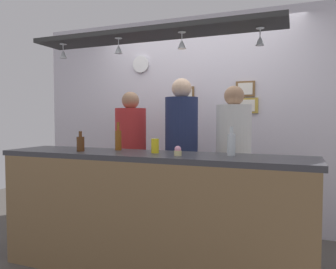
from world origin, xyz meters
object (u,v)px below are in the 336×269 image
Objects in this scene: bottle_beer_amber_tall at (118,139)px; cupcake at (178,151)px; person_right_white_patterned_shirt at (234,153)px; wall_clock at (141,64)px; person_middle_navy_shirt at (182,145)px; picture_frame_lower_pair at (245,106)px; person_left_red_shirt at (131,151)px; drink_can at (155,146)px; bottle_beer_brown_stubby at (80,143)px; picture_frame_upper_small at (245,89)px; picture_frame_crest at (187,97)px; bottle_soda_clear at (231,144)px.

cupcake is (0.66, -0.21, -0.06)m from bottle_beer_amber_tall.
person_right_white_patterned_shirt is 7.53× the size of wall_clock.
person_right_white_patterned_shirt is 1.13m from bottle_beer_amber_tall.
person_middle_navy_shirt is at bearing 107.05° from cupcake.
person_right_white_patterned_shirt reaches higher than picture_frame_lower_pair.
drink_can is at bearing -48.92° from person_left_red_shirt.
bottle_beer_brown_stubby is at bearing -140.20° from bottle_beer_amber_tall.
picture_frame_upper_small is (0.97, 1.28, 0.54)m from bottle_beer_amber_tall.
picture_frame_crest reaches higher than picture_frame_lower_pair.
wall_clock is (-0.80, 1.37, 0.94)m from drink_can.
person_middle_navy_shirt is at bearing -40.62° from wall_clock.
picture_frame_lower_pair is at bearing 51.94° from person_middle_navy_shirt.
picture_frame_upper_small is at bearing 31.36° from person_left_red_shirt.
person_middle_navy_shirt is at bearing 135.00° from bottle_soda_clear.
person_left_red_shirt reaches higher than picture_frame_lower_pair.
person_left_red_shirt is 1.29m from wall_clock.
person_left_red_shirt is 1.14m from person_right_white_patterned_shirt.
bottle_beer_brown_stubby is 2.01m from picture_frame_upper_small.
bottle_soda_clear reaches higher than cupcake.
picture_frame_crest is at bearing 0.56° from wall_clock.
picture_frame_lower_pair reaches higher than drink_can.
bottle_beer_amber_tall is (-0.96, -0.58, 0.15)m from person_right_white_patterned_shirt.
bottle_beer_amber_tall is at bearing -72.98° from person_left_red_shirt.
wall_clock reaches higher than bottle_beer_brown_stubby.
bottle_beer_brown_stubby is 2.31× the size of cupcake.
person_right_white_patterned_shirt is 0.88m from drink_can.
picture_frame_crest is at bearing 103.62° from person_middle_navy_shirt.
bottle_beer_amber_tall is 0.87× the size of picture_frame_lower_pair.
cupcake is at bearing -101.58° from picture_frame_upper_small.
wall_clock is at bearing -179.74° from picture_frame_lower_pair.
picture_frame_upper_small is (1.14, 0.70, 0.70)m from person_left_red_shirt.
drink_can is (-0.00, -0.68, 0.05)m from person_middle_navy_shirt.
picture_frame_crest is (-0.71, 0.70, 0.61)m from person_right_white_patterned_shirt.
picture_frame_lower_pair is at bearing 52.92° from bottle_beer_amber_tall.
picture_frame_crest is (-0.17, 0.70, 0.54)m from person_middle_navy_shirt.
bottle_beer_amber_tall is 2.13× the size of drink_can.
person_left_red_shirt reaches higher than cupcake.
bottle_beer_brown_stubby is (-0.68, -0.79, 0.06)m from person_middle_navy_shirt.
person_left_red_shirt reaches higher than bottle_beer_brown_stubby.
picture_frame_upper_small is (0.55, 0.70, 0.62)m from person_middle_navy_shirt.
person_middle_navy_shirt is 0.72m from bottle_beer_amber_tall.
bottle_beer_brown_stubby is 1.96m from picture_frame_lower_pair.
person_right_white_patterned_shirt is at bearing 0.00° from person_middle_navy_shirt.
picture_frame_lower_pair is 1.46m from wall_clock.
person_left_red_shirt is 20.92× the size of cupcake.
cupcake is at bearing -54.74° from wall_clock.
bottle_soda_clear is 1.38m from picture_frame_lower_pair.
picture_frame_crest is at bearing 105.46° from cupcake.
bottle_soda_clear is (0.09, -0.64, 0.14)m from person_right_white_patterned_shirt.
picture_frame_lower_pair is at bearing 78.49° from cupcake.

